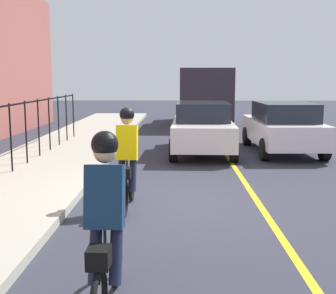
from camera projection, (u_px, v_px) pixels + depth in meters
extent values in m
plane|color=#2E2F3B|center=(173.00, 202.00, 8.49)|extent=(80.00, 80.00, 0.00)
cube|color=yellow|center=(258.00, 202.00, 8.47)|extent=(36.00, 0.12, 0.01)
cylinder|color=black|center=(11.00, 138.00, 10.47)|extent=(0.04, 0.04, 1.60)
cylinder|color=black|center=(26.00, 132.00, 11.53)|extent=(0.04, 0.04, 1.60)
cylinder|color=black|center=(39.00, 128.00, 12.60)|extent=(0.04, 0.04, 1.60)
cylinder|color=black|center=(49.00, 124.00, 13.66)|extent=(0.04, 0.04, 1.60)
cylinder|color=black|center=(58.00, 121.00, 14.72)|extent=(0.04, 0.04, 1.60)
cylinder|color=black|center=(66.00, 118.00, 15.79)|extent=(0.04, 0.04, 1.60)
cylinder|color=black|center=(73.00, 115.00, 16.85)|extent=(0.04, 0.04, 1.60)
torus|color=black|center=(132.00, 184.00, 8.56)|extent=(0.66, 0.07, 0.66)
torus|color=black|center=(125.00, 198.00, 7.52)|extent=(0.66, 0.07, 0.66)
cube|color=black|center=(128.00, 177.00, 8.00)|extent=(0.93, 0.05, 0.24)
cylinder|color=black|center=(127.00, 170.00, 7.83)|extent=(0.03, 0.03, 0.35)
cube|color=yellow|center=(127.00, 143.00, 7.81)|extent=(0.35, 0.37, 0.63)
sphere|color=tan|center=(127.00, 118.00, 7.79)|extent=(0.22, 0.22, 0.22)
sphere|color=black|center=(127.00, 114.00, 7.78)|extent=(0.26, 0.26, 0.26)
cylinder|color=#191E38|center=(122.00, 173.00, 7.87)|extent=(0.34, 0.13, 0.65)
cylinder|color=#191E38|center=(133.00, 173.00, 7.86)|extent=(0.34, 0.13, 0.65)
cube|color=black|center=(125.00, 173.00, 7.51)|extent=(0.24, 0.20, 0.18)
torus|color=black|center=(116.00, 258.00, 5.01)|extent=(0.66, 0.07, 0.66)
cube|color=black|center=(108.00, 255.00, 4.45)|extent=(0.93, 0.05, 0.24)
cylinder|color=black|center=(105.00, 246.00, 4.28)|extent=(0.03, 0.03, 0.35)
cube|color=navy|center=(105.00, 196.00, 4.26)|extent=(0.35, 0.37, 0.63)
sphere|color=tan|center=(105.00, 152.00, 4.25)|extent=(0.22, 0.22, 0.22)
sphere|color=black|center=(105.00, 144.00, 4.24)|extent=(0.26, 0.26, 0.26)
cylinder|color=#191E38|center=(95.00, 250.00, 4.32)|extent=(0.34, 0.13, 0.65)
cylinder|color=#191E38|center=(116.00, 250.00, 4.32)|extent=(0.34, 0.13, 0.65)
cube|color=black|center=(99.00, 257.00, 3.96)|extent=(0.24, 0.20, 0.18)
cube|color=white|center=(282.00, 131.00, 14.18)|extent=(4.42, 1.86, 0.70)
cube|color=#1E232D|center=(284.00, 112.00, 13.89)|extent=(2.48, 1.62, 0.56)
cylinder|color=black|center=(247.00, 136.00, 15.72)|extent=(0.64, 0.23, 0.64)
cylinder|color=black|center=(295.00, 136.00, 15.71)|extent=(0.64, 0.23, 0.64)
cylinder|color=black|center=(265.00, 149.00, 12.76)|extent=(0.64, 0.23, 0.64)
cylinder|color=black|center=(325.00, 149.00, 12.75)|extent=(0.64, 0.23, 0.64)
cube|color=white|center=(202.00, 132.00, 13.97)|extent=(4.46, 1.94, 0.70)
cube|color=#1E232D|center=(202.00, 111.00, 14.07)|extent=(2.51, 1.66, 0.56)
cylinder|color=black|center=(234.00, 151.00, 12.50)|extent=(0.65, 0.24, 0.64)
cylinder|color=black|center=(173.00, 150.00, 12.58)|extent=(0.65, 0.24, 0.64)
cylinder|color=black|center=(226.00, 137.00, 15.45)|extent=(0.65, 0.24, 0.64)
cylinder|color=black|center=(177.00, 137.00, 15.54)|extent=(0.65, 0.24, 0.64)
cube|color=#29242F|center=(205.00, 93.00, 21.91)|extent=(4.81, 2.50, 2.30)
cube|color=silver|center=(202.00, 94.00, 25.31)|extent=(1.87, 2.25, 1.90)
cylinder|color=black|center=(182.00, 111.00, 25.36)|extent=(0.97, 0.32, 0.96)
cylinder|color=black|center=(222.00, 112.00, 25.28)|extent=(0.97, 0.32, 0.96)
cylinder|color=black|center=(182.00, 118.00, 21.07)|extent=(0.97, 0.32, 0.96)
cylinder|color=black|center=(230.00, 118.00, 20.99)|extent=(0.97, 0.32, 0.96)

